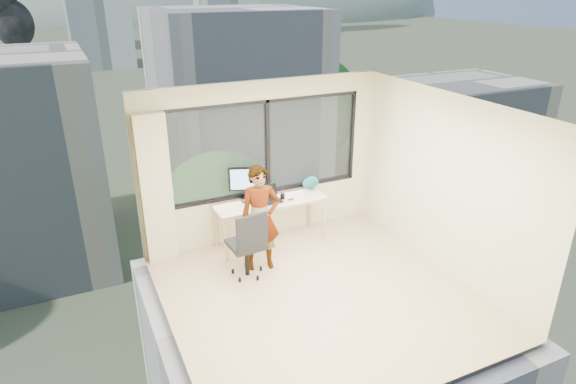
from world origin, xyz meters
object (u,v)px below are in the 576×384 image
game_console (262,195)px  laptop (270,195)px  chair (246,242)px  handbag (311,183)px  desk (271,221)px  monitor (247,184)px  person (260,218)px

game_console → laptop: laptop is taller
chair → laptop: bearing=42.4°
game_console → handbag: (0.86, -0.04, 0.07)m
desk → handbag: 0.95m
game_console → monitor: bearing=-161.4°
person → handbag: bearing=43.9°
handbag → person: bearing=-135.6°
game_console → handbag: size_ratio=1.03×
desk → handbag: bearing=11.1°
laptop → desk: bearing=60.3°
laptop → handbag: size_ratio=1.28×
desk → person: bearing=-124.2°
desk → chair: 1.05m
laptop → game_console: bearing=95.9°
desk → game_console: bearing=107.9°
person → desk: bearing=67.0°
monitor → game_console: 0.37m
desk → monitor: monitor is taller
monitor → handbag: (1.13, 0.01, -0.18)m
monitor → laptop: 0.41m
game_console → laptop: size_ratio=0.80×
person → handbag: person is taller
chair → laptop: (0.68, 0.71, 0.33)m
chair → game_console: size_ratio=3.63×
chair → person: size_ratio=0.67×
person → laptop: 0.72m
person → game_console: size_ratio=5.42×
chair → game_console: 1.18m
monitor → game_console: size_ratio=1.96×
monitor → chair: bearing=-93.4°
person → game_console: person is taller
chair → monitor: 1.10m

